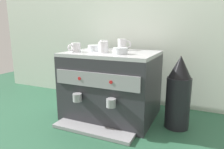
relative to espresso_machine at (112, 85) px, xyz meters
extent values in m
plane|color=#28563D|center=(0.00, 0.00, -0.23)|extent=(4.00, 4.00, 0.00)
cube|color=silver|center=(0.00, 0.36, 0.29)|extent=(2.80, 0.03, 1.03)
cube|color=#2D2D33|center=(0.00, 0.00, -0.01)|extent=(0.61, 0.47, 0.44)
cube|color=#B7B7BC|center=(0.00, 0.00, 0.22)|extent=(0.61, 0.47, 0.02)
cube|color=#939399|center=(0.00, -0.24, 0.09)|extent=(0.56, 0.01, 0.09)
cylinder|color=red|center=(-0.11, -0.25, 0.09)|extent=(0.02, 0.01, 0.02)
cylinder|color=red|center=(0.11, -0.25, 0.09)|extent=(0.02, 0.01, 0.02)
cube|color=#939399|center=(0.00, -0.28, -0.22)|extent=(0.52, 0.12, 0.02)
cylinder|color=#939399|center=(-0.12, -0.26, -0.03)|extent=(0.06, 0.06, 0.05)
cylinder|color=#939399|center=(0.12, -0.26, -0.03)|extent=(0.06, 0.06, 0.05)
cylinder|color=white|center=(-0.14, 0.15, 0.27)|extent=(0.06, 0.06, 0.07)
torus|color=white|center=(-0.14, 0.19, 0.27)|extent=(0.02, 0.05, 0.05)
cylinder|color=white|center=(0.02, 0.14, 0.27)|extent=(0.06, 0.06, 0.08)
torus|color=white|center=(0.05, 0.18, 0.27)|extent=(0.05, 0.05, 0.06)
cylinder|color=white|center=(-0.03, -0.06, 0.27)|extent=(0.06, 0.06, 0.07)
torus|color=white|center=(-0.03, -0.02, 0.27)|extent=(0.02, 0.05, 0.05)
cylinder|color=white|center=(-0.23, -0.10, 0.26)|extent=(0.06, 0.06, 0.06)
torus|color=white|center=(-0.24, -0.13, 0.26)|extent=(0.03, 0.05, 0.05)
cylinder|color=silver|center=(-0.13, 0.02, 0.25)|extent=(0.11, 0.11, 0.04)
cylinder|color=silver|center=(-0.13, 0.02, 0.24)|extent=(0.06, 0.06, 0.01)
cylinder|color=silver|center=(0.10, -0.09, 0.25)|extent=(0.09, 0.09, 0.04)
cylinder|color=silver|center=(0.10, -0.09, 0.24)|extent=(0.05, 0.05, 0.01)
cylinder|color=black|center=(0.45, 0.00, -0.07)|extent=(0.15, 0.15, 0.32)
cone|color=black|center=(0.45, 0.00, 0.16)|extent=(0.14, 0.14, 0.14)
cylinder|color=#B7B7BC|center=(-0.43, -0.02, -0.15)|extent=(0.08, 0.08, 0.15)
camera|label=1|loc=(0.57, -1.26, 0.38)|focal=32.40mm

